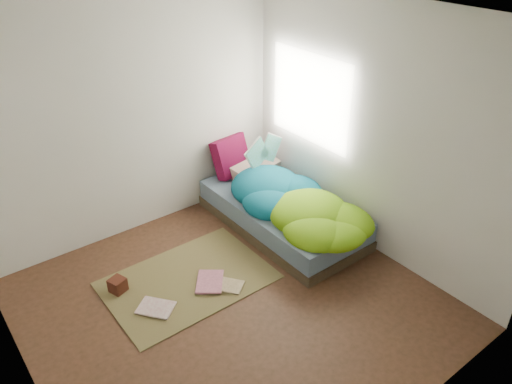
% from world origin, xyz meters
% --- Properties ---
extents(ground, '(3.50, 3.50, 0.00)m').
position_xyz_m(ground, '(0.00, 0.00, 0.00)').
color(ground, '#3D2817').
rests_on(ground, ground).
extents(room_walls, '(3.54, 3.54, 2.62)m').
position_xyz_m(room_walls, '(0.01, 0.01, 1.63)').
color(room_walls, silver).
rests_on(room_walls, ground).
extents(bed, '(1.00, 2.00, 0.34)m').
position_xyz_m(bed, '(1.22, 0.72, 0.17)').
color(bed, '#34291C').
rests_on(bed, ground).
extents(duvet, '(0.96, 1.84, 0.34)m').
position_xyz_m(duvet, '(1.22, 0.50, 0.51)').
color(duvet, '#075770').
rests_on(duvet, bed).
extents(rug, '(1.60, 1.10, 0.01)m').
position_xyz_m(rug, '(-0.15, 0.55, 0.01)').
color(rug, brown).
rests_on(rug, ground).
extents(pillow_floral, '(0.71, 0.53, 0.14)m').
position_xyz_m(pillow_floral, '(1.38, 1.48, 0.41)').
color(pillow_floral, beige).
rests_on(pillow_floral, bed).
extents(pillow_magenta, '(0.49, 0.24, 0.47)m').
position_xyz_m(pillow_magenta, '(1.15, 1.63, 0.58)').
color(pillow_magenta, '#47042A').
rests_on(pillow_magenta, bed).
extents(open_book, '(0.51, 0.18, 0.31)m').
position_xyz_m(open_book, '(1.37, 1.23, 0.83)').
color(open_book, '#287C2D').
rests_on(open_book, duvet).
extents(wooden_box, '(0.18, 0.18, 0.14)m').
position_xyz_m(wooden_box, '(-0.77, 0.83, 0.08)').
color(wooden_box, '#34120B').
rests_on(wooden_box, rug).
extents(floor_book_a, '(0.38, 0.40, 0.02)m').
position_xyz_m(floor_book_a, '(-0.69, 0.30, 0.02)').
color(floor_book_a, silver).
rests_on(floor_book_a, rug).
extents(floor_book_b, '(0.42, 0.43, 0.03)m').
position_xyz_m(floor_book_b, '(-0.11, 0.45, 0.03)').
color(floor_book_b, '#D1788F').
rests_on(floor_book_b, rug).
extents(floor_book_c, '(0.33, 0.35, 0.02)m').
position_xyz_m(floor_book_c, '(0.03, 0.16, 0.02)').
color(floor_book_c, tan).
rests_on(floor_book_c, rug).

